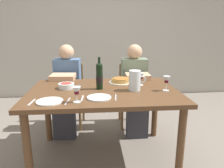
{
  "coord_description": "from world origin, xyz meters",
  "views": [
    {
      "loc": [
        -0.09,
        -2.09,
        1.37
      ],
      "look_at": [
        0.09,
        0.03,
        0.81
      ],
      "focal_mm": 34.53,
      "sensor_mm": 36.0,
      "label": 1
    }
  ],
  "objects_px": {
    "chair_left": "(70,91)",
    "diner_right": "(135,86)",
    "wine_glass_left_diner": "(167,80)",
    "water_pitcher": "(135,82)",
    "wine_glass_right_diner": "(141,77)",
    "salad_bowl": "(66,85)",
    "dinner_plate_left_setting": "(50,101)",
    "chair_right": "(132,90)",
    "wine_glass_centre": "(77,91)",
    "baked_tart": "(121,80)",
    "dining_table": "(104,99)",
    "wine_bottle": "(99,76)",
    "diner_left": "(66,87)",
    "dinner_plate_right_setting": "(99,97)"
  },
  "relations": [
    {
      "from": "water_pitcher",
      "to": "baked_tart",
      "type": "xyz_separation_m",
      "value": [
        -0.1,
        0.32,
        -0.06
      ]
    },
    {
      "from": "diner_left",
      "to": "chair_right",
      "type": "xyz_separation_m",
      "value": [
        0.91,
        0.19,
        -0.12
      ]
    },
    {
      "from": "baked_tart",
      "to": "salad_bowl",
      "type": "bearing_deg",
      "value": -162.56
    },
    {
      "from": "water_pitcher",
      "to": "chair_right",
      "type": "height_order",
      "value": "water_pitcher"
    },
    {
      "from": "chair_left",
      "to": "diner_right",
      "type": "relative_size",
      "value": 0.75
    },
    {
      "from": "salad_bowl",
      "to": "diner_right",
      "type": "height_order",
      "value": "diner_right"
    },
    {
      "from": "baked_tart",
      "to": "wine_glass_left_diner",
      "type": "relative_size",
      "value": 1.83
    },
    {
      "from": "wine_glass_right_diner",
      "to": "diner_right",
      "type": "distance_m",
      "value": 0.53
    },
    {
      "from": "baked_tart",
      "to": "wine_glass_right_diner",
      "type": "relative_size",
      "value": 2.0
    },
    {
      "from": "dinner_plate_right_setting",
      "to": "chair_left",
      "type": "distance_m",
      "value": 1.26
    },
    {
      "from": "dinner_plate_left_setting",
      "to": "chair_left",
      "type": "relative_size",
      "value": 0.26
    },
    {
      "from": "salad_bowl",
      "to": "diner_left",
      "type": "distance_m",
      "value": 0.61
    },
    {
      "from": "salad_bowl",
      "to": "dinner_plate_left_setting",
      "type": "height_order",
      "value": "salad_bowl"
    },
    {
      "from": "wine_glass_left_diner",
      "to": "diner_right",
      "type": "xyz_separation_m",
      "value": [
        -0.18,
        0.7,
        -0.25
      ]
    },
    {
      "from": "dinner_plate_right_setting",
      "to": "diner_left",
      "type": "height_order",
      "value": "diner_left"
    },
    {
      "from": "dinner_plate_right_setting",
      "to": "chair_left",
      "type": "xyz_separation_m",
      "value": [
        -0.39,
        1.16,
        -0.27
      ]
    },
    {
      "from": "wine_bottle",
      "to": "wine_glass_centre",
      "type": "xyz_separation_m",
      "value": [
        -0.2,
        -0.39,
        -0.04
      ]
    },
    {
      "from": "water_pitcher",
      "to": "diner_left",
      "type": "xyz_separation_m",
      "value": [
        -0.77,
        0.71,
        -0.23
      ]
    },
    {
      "from": "salad_bowl",
      "to": "diner_left",
      "type": "relative_size",
      "value": 0.14
    },
    {
      "from": "chair_left",
      "to": "wine_glass_centre",
      "type": "bearing_deg",
      "value": 103.69
    },
    {
      "from": "baked_tart",
      "to": "diner_right",
      "type": "height_order",
      "value": "diner_right"
    },
    {
      "from": "wine_bottle",
      "to": "chair_right",
      "type": "bearing_deg",
      "value": 59.06
    },
    {
      "from": "wine_glass_right_diner",
      "to": "diner_right",
      "type": "bearing_deg",
      "value": 85.71
    },
    {
      "from": "diner_right",
      "to": "salad_bowl",
      "type": "bearing_deg",
      "value": 34.19
    },
    {
      "from": "dinner_plate_right_setting",
      "to": "dinner_plate_left_setting",
      "type": "bearing_deg",
      "value": -170.63
    },
    {
      "from": "dining_table",
      "to": "wine_bottle",
      "type": "xyz_separation_m",
      "value": [
        -0.04,
        0.04,
        0.23
      ]
    },
    {
      "from": "wine_glass_left_diner",
      "to": "chair_left",
      "type": "distance_m",
      "value": 1.5
    },
    {
      "from": "water_pitcher",
      "to": "wine_glass_centre",
      "type": "distance_m",
      "value": 0.63
    },
    {
      "from": "diner_left",
      "to": "diner_right",
      "type": "height_order",
      "value": "same"
    },
    {
      "from": "wine_glass_centre",
      "to": "chair_right",
      "type": "xyz_separation_m",
      "value": [
        0.7,
        1.21,
        -0.36
      ]
    },
    {
      "from": "diner_left",
      "to": "diner_right",
      "type": "distance_m",
      "value": 0.91
    },
    {
      "from": "diner_left",
      "to": "chair_right",
      "type": "relative_size",
      "value": 1.33
    },
    {
      "from": "wine_bottle",
      "to": "wine_glass_right_diner",
      "type": "xyz_separation_m",
      "value": [
        0.45,
        0.11,
        -0.04
      ]
    },
    {
      "from": "wine_glass_centre",
      "to": "diner_right",
      "type": "relative_size",
      "value": 0.12
    },
    {
      "from": "chair_left",
      "to": "diner_left",
      "type": "xyz_separation_m",
      "value": [
        -0.02,
        -0.24,
        0.12
      ]
    },
    {
      "from": "chair_left",
      "to": "diner_left",
      "type": "bearing_deg",
      "value": 90.78
    },
    {
      "from": "wine_glass_centre",
      "to": "chair_left",
      "type": "relative_size",
      "value": 0.16
    },
    {
      "from": "baked_tart",
      "to": "diner_left",
      "type": "distance_m",
      "value": 0.79
    },
    {
      "from": "wine_bottle",
      "to": "dinner_plate_right_setting",
      "type": "relative_size",
      "value": 1.51
    },
    {
      "from": "water_pitcher",
      "to": "wine_glass_centre",
      "type": "bearing_deg",
      "value": -150.6
    },
    {
      "from": "diner_left",
      "to": "dinner_plate_left_setting",
      "type": "bearing_deg",
      "value": 93.73
    },
    {
      "from": "salad_bowl",
      "to": "chair_right",
      "type": "distance_m",
      "value": 1.17
    },
    {
      "from": "dinner_plate_right_setting",
      "to": "diner_left",
      "type": "relative_size",
      "value": 0.19
    },
    {
      "from": "baked_tart",
      "to": "chair_right",
      "type": "height_order",
      "value": "chair_right"
    },
    {
      "from": "wine_bottle",
      "to": "wine_glass_centre",
      "type": "bearing_deg",
      "value": -117.5
    },
    {
      "from": "dinner_plate_right_setting",
      "to": "wine_bottle",
      "type": "bearing_deg",
      "value": 87.47
    },
    {
      "from": "dining_table",
      "to": "salad_bowl",
      "type": "height_order",
      "value": "salad_bowl"
    },
    {
      "from": "wine_glass_centre",
      "to": "chair_right",
      "type": "distance_m",
      "value": 1.44
    },
    {
      "from": "wine_glass_left_diner",
      "to": "water_pitcher",
      "type": "bearing_deg",
      "value": 173.13
    },
    {
      "from": "dining_table",
      "to": "wine_glass_centre",
      "type": "bearing_deg",
      "value": -125.01
    }
  ]
}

